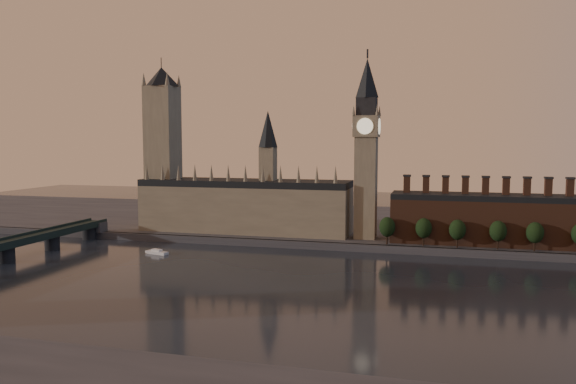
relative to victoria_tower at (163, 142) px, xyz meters
name	(u,v)px	position (x,y,z in m)	size (l,w,h in m)	color
ground	(304,294)	(120.00, -115.00, -59.09)	(900.00, 900.00, 0.00)	black
north_bank	(363,224)	(120.00, 63.04, -57.09)	(900.00, 182.00, 4.00)	#4D4E53
palace_of_westminster	(246,203)	(55.59, -0.09, -37.46)	(130.00, 30.30, 74.00)	gray
victoria_tower	(163,142)	(0.00, 0.00, 0.00)	(24.00, 24.00, 108.00)	gray
big_ben	(366,146)	(130.00, -5.00, -2.26)	(15.00, 15.00, 107.00)	gray
chimney_block	(495,219)	(200.00, -5.00, -41.27)	(110.00, 25.00, 37.00)	brown
embankment_tree_0	(387,227)	(143.85, -21.24, -45.62)	(8.60, 8.60, 14.88)	black
embankment_tree_1	(424,228)	(163.04, -20.36, -45.62)	(8.60, 8.60, 14.88)	black
embankment_tree_2	(457,230)	(180.27, -21.40, -45.62)	(8.60, 8.60, 14.88)	black
embankment_tree_3	(498,231)	(200.41, -20.57, -45.62)	(8.60, 8.60, 14.88)	black
embankment_tree_4	(535,233)	(218.01, -20.89, -45.62)	(8.60, 8.60, 14.88)	black
river_boat	(157,252)	(26.44, -59.78, -58.09)	(13.56, 6.76, 2.61)	white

